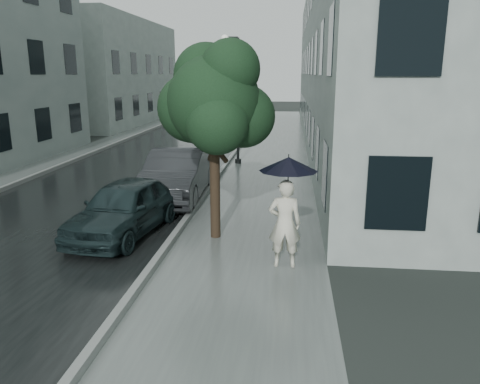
# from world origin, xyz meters

# --- Properties ---
(ground) EXTENTS (120.00, 120.00, 0.00)m
(ground) POSITION_xyz_m (0.00, 0.00, 0.00)
(ground) COLOR black
(ground) RESTS_ON ground
(sidewalk) EXTENTS (3.50, 60.00, 0.01)m
(sidewalk) POSITION_xyz_m (0.25, 12.00, 0.00)
(sidewalk) COLOR slate
(sidewalk) RESTS_ON ground
(kerb_near) EXTENTS (0.15, 60.00, 0.15)m
(kerb_near) POSITION_xyz_m (-1.57, 12.00, 0.07)
(kerb_near) COLOR slate
(kerb_near) RESTS_ON ground
(asphalt_road) EXTENTS (6.85, 60.00, 0.00)m
(asphalt_road) POSITION_xyz_m (-5.08, 12.00, 0.00)
(asphalt_road) COLOR black
(asphalt_road) RESTS_ON ground
(kerb_far) EXTENTS (0.15, 60.00, 0.15)m
(kerb_far) POSITION_xyz_m (-8.57, 12.00, 0.07)
(kerb_far) COLOR slate
(kerb_far) RESTS_ON ground
(sidewalk_far) EXTENTS (1.70, 60.00, 0.01)m
(sidewalk_far) POSITION_xyz_m (-9.50, 12.00, 0.00)
(sidewalk_far) COLOR #4C5451
(sidewalk_far) RESTS_ON ground
(building_near) EXTENTS (7.02, 36.00, 9.00)m
(building_near) POSITION_xyz_m (5.47, 19.50, 4.50)
(building_near) COLOR #97A49D
(building_near) RESTS_ON ground
(building_far_b) EXTENTS (7.02, 18.00, 8.00)m
(building_far_b) POSITION_xyz_m (-13.77, 30.00, 4.00)
(building_far_b) COLOR #97A49D
(building_far_b) RESTS_ON ground
(pedestrian) EXTENTS (0.68, 0.46, 1.85)m
(pedestrian) POSITION_xyz_m (1.10, 1.37, 0.93)
(pedestrian) COLOR beige
(pedestrian) RESTS_ON sidewalk
(umbrella) EXTENTS (1.50, 1.50, 1.42)m
(umbrella) POSITION_xyz_m (1.14, 1.35, 2.17)
(umbrella) COLOR black
(umbrella) RESTS_ON ground
(street_tree) EXTENTS (2.81, 2.55, 4.67)m
(street_tree) POSITION_xyz_m (-0.60, 3.08, 3.29)
(street_tree) COLOR #332619
(street_tree) RESTS_ON ground
(lamp_post) EXTENTS (0.83, 0.42, 5.47)m
(lamp_post) POSITION_xyz_m (-1.27, 12.64, 3.12)
(lamp_post) COLOR black
(lamp_post) RESTS_ON ground
(car_near) EXTENTS (2.17, 4.19, 1.36)m
(car_near) POSITION_xyz_m (-2.87, 2.99, 0.69)
(car_near) COLOR black
(car_near) RESTS_ON ground
(car_far) EXTENTS (1.79, 4.84, 1.58)m
(car_far) POSITION_xyz_m (-2.38, 6.50, 0.80)
(car_far) COLOR #222527
(car_far) RESTS_ON ground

